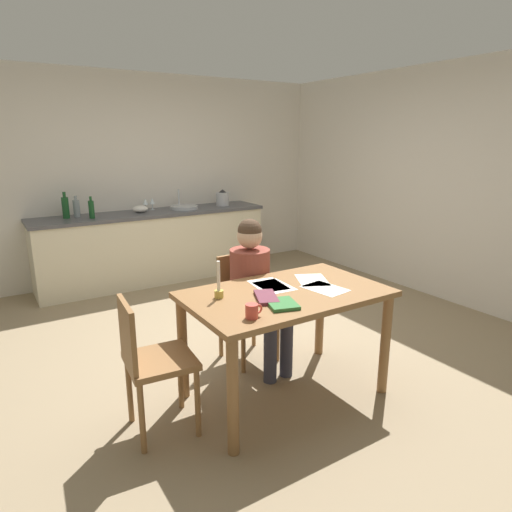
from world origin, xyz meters
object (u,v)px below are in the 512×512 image
at_px(mixing_bowl, 140,209).
at_px(dining_table, 286,307).
at_px(coffee_mug, 252,311).
at_px(stovetop_kettle, 223,198).
at_px(person_seated, 255,284).
at_px(chair_at_table, 245,302).
at_px(candlestick, 219,288).
at_px(bottle_oil, 66,207).
at_px(bottle_wine_red, 91,209).
at_px(chair_side_empty, 150,359).
at_px(sink_unit, 184,207).
at_px(book_magazine, 282,304).
at_px(wine_glass_by_kettle, 145,202).
at_px(bottle_vinegar, 77,208).
at_px(wine_glass_near_sink, 152,201).
at_px(book_cookery, 266,297).

bearing_deg(mixing_bowl, dining_table, -90.35).
bearing_deg(coffee_mug, dining_table, 31.68).
bearing_deg(stovetop_kettle, person_seated, -113.08).
relative_size(dining_table, chair_at_table, 1.57).
xyz_separation_m(candlestick, bottle_oil, (-0.40, 3.02, 0.18)).
distance_m(candlestick, bottle_wine_red, 2.88).
xyz_separation_m(candlestick, bottle_wine_red, (-0.15, 2.87, 0.15)).
bearing_deg(bottle_wine_red, chair_side_empty, -96.89).
height_order(sink_unit, mixing_bowl, sink_unit).
relative_size(book_magazine, wine_glass_by_kettle, 1.36).
height_order(dining_table, person_seated, person_seated).
height_order(book_magazine, bottle_vinegar, bottle_vinegar).
height_order(bottle_wine_red, wine_glass_near_sink, bottle_wine_red).
relative_size(dining_table, bottle_wine_red, 5.38).
distance_m(bottle_oil, stovetop_kettle, 2.02).
bearing_deg(bottle_vinegar, book_cookery, -80.81).
bearing_deg(sink_unit, coffee_mug, -107.04).
distance_m(chair_side_empty, candlestick, 0.61).
height_order(person_seated, chair_side_empty, person_seated).
relative_size(coffee_mug, wine_glass_near_sink, 0.72).
distance_m(coffee_mug, wine_glass_by_kettle, 3.57).
bearing_deg(book_cookery, chair_side_empty, -167.12).
xyz_separation_m(bottle_vinegar, wine_glass_near_sink, (0.94, 0.06, 0.00)).
bearing_deg(book_cookery, bottle_wine_red, 120.86).
distance_m(dining_table, candlestick, 0.50).
relative_size(book_magazine, bottle_wine_red, 0.83).
distance_m(chair_side_empty, wine_glass_by_kettle, 3.37).
xyz_separation_m(bottle_vinegar, stovetop_kettle, (1.89, -0.09, -0.01)).
relative_size(chair_at_table, candlestick, 3.49).
bearing_deg(chair_at_table, coffee_mug, -118.29).
bearing_deg(book_magazine, bottle_wine_red, 113.58).
height_order(dining_table, mixing_bowl, mixing_bowl).
bearing_deg(bottle_oil, sink_unit, -2.17).
height_order(book_magazine, bottle_oil, bottle_oil).
xyz_separation_m(chair_side_empty, coffee_mug, (0.51, -0.36, 0.33)).
height_order(chair_at_table, person_seated, person_seated).
height_order(mixing_bowl, wine_glass_near_sink, wine_glass_near_sink).
xyz_separation_m(person_seated, bottle_vinegar, (-0.79, 2.68, 0.33)).
distance_m(dining_table, book_cookery, 0.24).
bearing_deg(sink_unit, stovetop_kettle, -0.41).
distance_m(dining_table, sink_unit, 3.17).
height_order(book_magazine, stovetop_kettle, stovetop_kettle).
distance_m(sink_unit, wine_glass_near_sink, 0.41).
bearing_deg(book_cookery, bottle_oil, 124.89).
distance_m(chair_side_empty, mixing_bowl, 3.22).
bearing_deg(stovetop_kettle, wine_glass_by_kettle, 171.81).
bearing_deg(coffee_mug, candlestick, 90.78).
relative_size(chair_side_empty, bottle_vinegar, 3.56).
bearing_deg(bottle_wine_red, book_cookery, -82.59).
bearing_deg(dining_table, mixing_bowl, 89.65).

